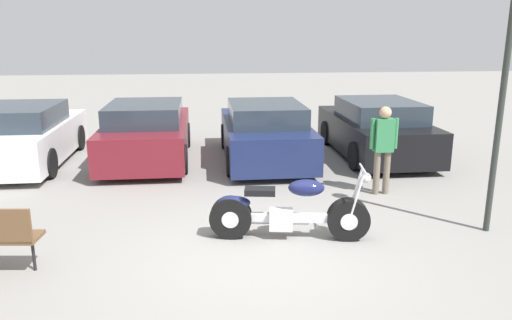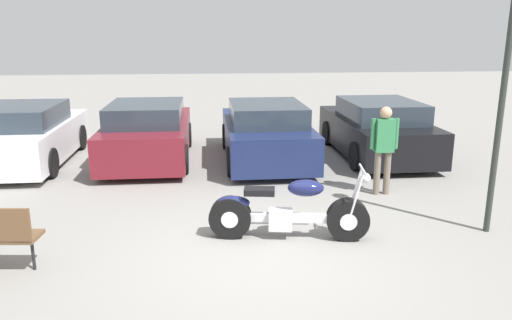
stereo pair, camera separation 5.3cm
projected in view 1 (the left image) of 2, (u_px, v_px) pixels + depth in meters
The scene contains 8 objects.
ground_plane at pixel (260, 255), 6.79m from camera, with size 60.00×60.00×0.00m, color gray.
motorcycle at pixel (287, 212), 7.23m from camera, with size 2.33×0.80×1.08m.
parked_car_white at pixel (24, 136), 11.28m from camera, with size 1.91×4.17×1.37m.
parked_car_maroon at pixel (147, 133), 11.62m from camera, with size 1.91×4.17×1.37m.
parked_car_navy at pixel (265, 133), 11.62m from camera, with size 1.91×4.17×1.37m.
parked_car_black at pixel (376, 129), 12.06m from camera, with size 1.91×4.17×1.37m.
lamp_post at pixel (505, 71), 7.01m from camera, with size 0.26×0.26×3.65m.
person_standing at pixel (383, 143), 9.10m from camera, with size 0.52×0.22×1.64m.
Camera 1 is at (-0.73, -6.21, 2.95)m, focal length 35.00 mm.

